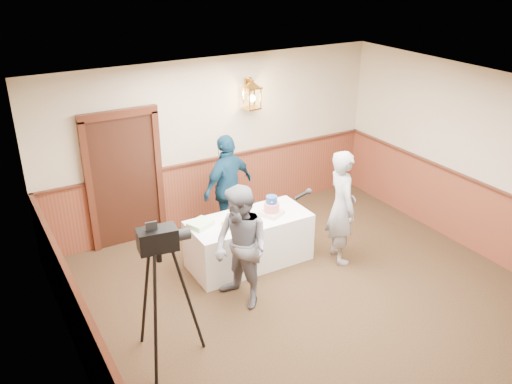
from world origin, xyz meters
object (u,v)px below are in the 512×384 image
(display_table, at_px, (249,241))
(tiered_cake, at_px, (272,208))
(tv_camera_rig, at_px, (163,303))
(sheet_cake_yellow, at_px, (235,223))
(assistant_p, at_px, (228,187))
(baker, at_px, (342,207))
(sheet_cake_green, at_px, (201,224))
(interviewer, at_px, (241,248))

(display_table, height_order, tiered_cake, tiered_cake)
(tv_camera_rig, bearing_deg, tiered_cake, 37.47)
(sheet_cake_yellow, bearing_deg, assistant_p, 67.77)
(sheet_cake_yellow, xyz_separation_m, tv_camera_rig, (-1.57, -1.25, -0.02))
(display_table, height_order, baker, baker)
(tiered_cake, relative_size, sheet_cake_green, 1.17)
(sheet_cake_green, relative_size, interviewer, 0.19)
(interviewer, bearing_deg, sheet_cake_yellow, 144.20)
(interviewer, xyz_separation_m, tv_camera_rig, (-1.27, -0.51, -0.08))
(assistant_p, bearing_deg, interviewer, 49.00)
(display_table, xyz_separation_m, tiered_cake, (0.34, -0.06, 0.49))
(sheet_cake_green, bearing_deg, display_table, -9.70)
(display_table, bearing_deg, sheet_cake_green, 170.30)
(sheet_cake_yellow, xyz_separation_m, baker, (1.51, -0.50, 0.09))
(sheet_cake_yellow, relative_size, baker, 0.18)
(tiered_cake, xyz_separation_m, interviewer, (-0.92, -0.76, -0.03))
(baker, xyz_separation_m, assistant_p, (-1.11, 1.48, -0.00))
(sheet_cake_green, bearing_deg, sheet_cake_yellow, -24.16)
(interviewer, xyz_separation_m, assistant_p, (0.70, 1.72, 0.03))
(sheet_cake_green, height_order, assistant_p, assistant_p)
(assistant_p, bearing_deg, sheet_cake_green, 23.80)
(sheet_cake_green, bearing_deg, interviewer, -81.36)
(display_table, bearing_deg, interviewer, -125.11)
(sheet_cake_green, relative_size, tv_camera_rig, 0.19)
(sheet_cake_yellow, height_order, tv_camera_rig, tv_camera_rig)
(baker, bearing_deg, sheet_cake_yellow, 86.46)
(sheet_cake_yellow, height_order, assistant_p, assistant_p)
(display_table, xyz_separation_m, sheet_cake_yellow, (-0.28, -0.08, 0.41))
(tiered_cake, relative_size, tv_camera_rig, 0.23)
(tiered_cake, height_order, assistant_p, assistant_p)
(sheet_cake_green, height_order, interviewer, interviewer)
(tiered_cake, distance_m, baker, 1.03)
(tiered_cake, bearing_deg, interviewer, -140.53)
(display_table, bearing_deg, sheet_cake_yellow, -164.82)
(display_table, bearing_deg, assistant_p, 82.34)
(display_table, height_order, sheet_cake_green, sheet_cake_green)
(display_table, relative_size, sheet_cake_yellow, 5.80)
(sheet_cake_green, xyz_separation_m, assistant_p, (0.84, 0.78, 0.08))
(interviewer, bearing_deg, baker, 83.63)
(display_table, height_order, tv_camera_rig, tv_camera_rig)
(tv_camera_rig, bearing_deg, baker, 21.07)
(sheet_cake_green, bearing_deg, tiered_cake, -9.95)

